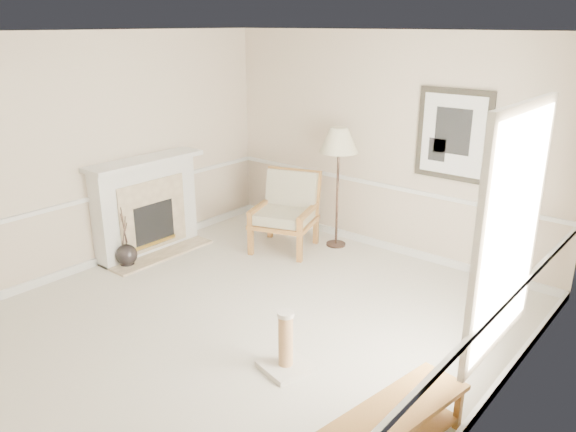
% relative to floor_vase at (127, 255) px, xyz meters
% --- Properties ---
extents(ground, '(5.50, 5.50, 0.00)m').
position_rel_floor_vase_xyz_m(ground, '(2.15, -0.09, -0.15)').
color(ground, silver).
rests_on(ground, ground).
extents(room, '(5.04, 5.54, 2.92)m').
position_rel_floor_vase_xyz_m(room, '(2.29, -0.01, 1.72)').
color(room, beige).
rests_on(room, ground).
extents(fireplace, '(0.64, 1.64, 1.31)m').
position_rel_floor_vase_xyz_m(fireplace, '(-0.19, 0.51, 0.49)').
color(fireplace, white).
rests_on(fireplace, ground).
extents(floor_vase, '(0.28, 0.28, 0.81)m').
position_rel_floor_vase_xyz_m(floor_vase, '(0.00, 0.00, 0.00)').
color(floor_vase, black).
rests_on(floor_vase, ground).
extents(armchair, '(1.02, 1.06, 1.05)m').
position_rel_floor_vase_xyz_m(armchair, '(1.14, 1.86, 0.42)').
color(armchair, brown).
rests_on(armchair, ground).
extents(floor_lamp, '(0.61, 0.61, 1.67)m').
position_rel_floor_vase_xyz_m(floor_lamp, '(1.66, 2.31, 1.31)').
color(floor_lamp, black).
rests_on(floor_lamp, ground).
extents(bench, '(0.62, 1.41, 0.39)m').
position_rel_floor_vase_xyz_m(bench, '(4.30, -0.79, 0.11)').
color(bench, brown).
rests_on(bench, ground).
extents(scratching_post, '(0.49, 0.49, 0.58)m').
position_rel_floor_vase_xyz_m(scratching_post, '(3.03, -0.44, 0.03)').
color(scratching_post, silver).
rests_on(scratching_post, ground).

